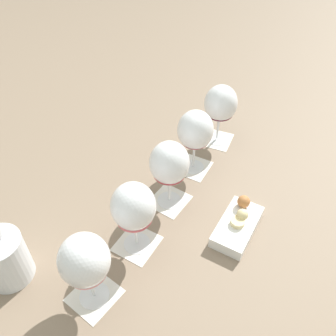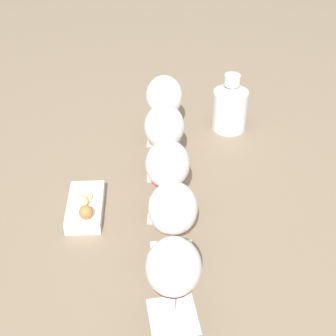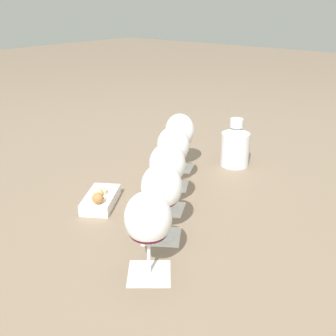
{
  "view_description": "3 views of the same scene",
  "coord_description": "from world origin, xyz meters",
  "views": [
    {
      "loc": [
        -0.3,
        -0.56,
        0.71
      ],
      "look_at": [
        -0.0,
        -0.0,
        0.12
      ],
      "focal_mm": 38.0,
      "sensor_mm": 36.0,
      "label": 1
    },
    {
      "loc": [
        0.8,
        0.45,
        0.81
      ],
      "look_at": [
        -0.0,
        -0.0,
        0.12
      ],
      "focal_mm": 55.0,
      "sensor_mm": 36.0,
      "label": 2
    },
    {
      "loc": [
        0.82,
        0.66,
        0.55
      ],
      "look_at": [
        -0.0,
        -0.0,
        0.12
      ],
      "focal_mm": 45.0,
      "sensor_mm": 36.0,
      "label": 3
    }
  ],
  "objects": [
    {
      "name": "wine_glass_3",
      "position": [
        0.12,
        0.08,
        0.13
      ],
      "size": [
        0.1,
        0.1,
        0.19
      ],
      "color": "white",
      "rests_on": "tasting_card_3"
    },
    {
      "name": "tasting_card_0",
      "position": [
        -0.27,
        -0.16,
        0.0
      ],
      "size": [
        0.13,
        0.12,
        0.0
      ],
      "color": "silver",
      "rests_on": "ground_plane"
    },
    {
      "name": "wine_glass_4",
      "position": [
        0.26,
        0.16,
        0.13
      ],
      "size": [
        0.1,
        0.1,
        0.19
      ],
      "color": "white",
      "rests_on": "tasting_card_4"
    },
    {
      "name": "ground_plane",
      "position": [
        0.0,
        0.0,
        0.0
      ],
      "size": [
        8.0,
        8.0,
        0.0
      ],
      "primitive_type": "plane",
      "color": "#7F6B56"
    },
    {
      "name": "tasting_card_3",
      "position": [
        0.12,
        0.08,
        0.0
      ],
      "size": [
        0.13,
        0.13,
        0.0
      ],
      "color": "silver",
      "rests_on": "ground_plane"
    },
    {
      "name": "wine_glass_0",
      "position": [
        -0.27,
        -0.16,
        0.13
      ],
      "size": [
        0.1,
        0.1,
        0.19
      ],
      "color": "white",
      "rests_on": "tasting_card_0"
    },
    {
      "name": "wine_glass_2",
      "position": [
        -0.0,
        -0.0,
        0.13
      ],
      "size": [
        0.1,
        0.1,
        0.19
      ],
      "color": "white",
      "rests_on": "tasting_card_2"
    },
    {
      "name": "snack_dish",
      "position": [
        0.1,
        -0.16,
        0.02
      ],
      "size": [
        0.18,
        0.15,
        0.06
      ],
      "color": "white",
      "rests_on": "ground_plane"
    },
    {
      "name": "tasting_card_1",
      "position": [
        -0.13,
        -0.09,
        0.0
      ],
      "size": [
        0.13,
        0.13,
        0.0
      ],
      "color": "silver",
      "rests_on": "ground_plane"
    },
    {
      "name": "ceramic_vase",
      "position": [
        -0.41,
        -0.03,
        0.07
      ],
      "size": [
        0.1,
        0.1,
        0.17
      ],
      "color": "silver",
      "rests_on": "ground_plane"
    },
    {
      "name": "wine_glass_1",
      "position": [
        -0.13,
        -0.09,
        0.13
      ],
      "size": [
        0.1,
        0.1,
        0.19
      ],
      "color": "white",
      "rests_on": "tasting_card_1"
    },
    {
      "name": "tasting_card_4",
      "position": [
        0.26,
        0.16,
        0.0
      ],
      "size": [
        0.13,
        0.13,
        0.0
      ],
      "color": "silver",
      "rests_on": "ground_plane"
    },
    {
      "name": "tasting_card_2",
      "position": [
        -0.0,
        -0.0,
        0.0
      ],
      "size": [
        0.13,
        0.13,
        0.0
      ],
      "color": "silver",
      "rests_on": "ground_plane"
    }
  ]
}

